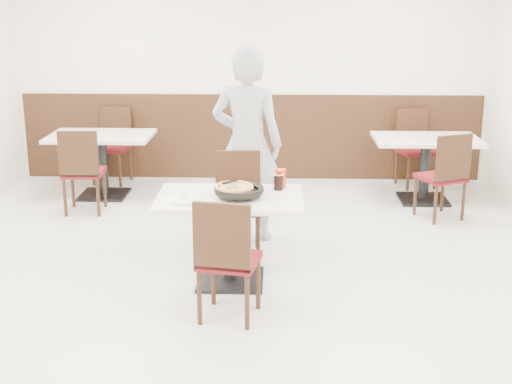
{
  "coord_description": "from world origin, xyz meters",
  "views": [
    {
      "loc": [
        0.36,
        -5.59,
        2.38
      ],
      "look_at": [
        0.19,
        -0.3,
        0.88
      ],
      "focal_mm": 50.0,
      "sensor_mm": 36.0,
      "label": 1
    }
  ],
  "objects_px": {
    "chair_far": "(238,206)",
    "diner_person": "(247,145)",
    "side_plate": "(184,201)",
    "bg_chair_right_far": "(417,149)",
    "main_table": "(230,240)",
    "cola_glass": "(278,182)",
    "red_cup": "(280,179)",
    "bg_chair_left_far": "(111,146)",
    "bg_table_right": "(425,170)",
    "chair_near": "(229,258)",
    "pizza_pan": "(239,193)",
    "pizza": "(234,189)",
    "bg_chair_left_near": "(84,170)",
    "bg_chair_right_near": "(441,175)",
    "bg_table_left": "(103,165)"
  },
  "relations": [
    {
      "from": "chair_far",
      "to": "diner_person",
      "type": "bearing_deg",
      "value": -100.49
    },
    {
      "from": "red_cup",
      "to": "chair_near",
      "type": "bearing_deg",
      "value": -111.29
    },
    {
      "from": "main_table",
      "to": "cola_glass",
      "type": "relative_size",
      "value": 9.23
    },
    {
      "from": "pizza",
      "to": "bg_chair_left_far",
      "type": "distance_m",
      "value": 3.65
    },
    {
      "from": "chair_far",
      "to": "pizza_pan",
      "type": "relative_size",
      "value": 2.44
    },
    {
      "from": "pizza",
      "to": "side_plate",
      "type": "bearing_deg",
      "value": -156.42
    },
    {
      "from": "main_table",
      "to": "red_cup",
      "type": "xyz_separation_m",
      "value": [
        0.41,
        0.29,
        0.45
      ]
    },
    {
      "from": "bg_chair_right_far",
      "to": "cola_glass",
      "type": "bearing_deg",
      "value": 44.71
    },
    {
      "from": "bg_chair_right_near",
      "to": "bg_table_right",
      "type": "bearing_deg",
      "value": 68.61
    },
    {
      "from": "main_table",
      "to": "chair_far",
      "type": "distance_m",
      "value": 0.65
    },
    {
      "from": "pizza_pan",
      "to": "bg_chair_left_near",
      "type": "height_order",
      "value": "bg_chair_left_near"
    },
    {
      "from": "side_plate",
      "to": "bg_chair_right_far",
      "type": "distance_m",
      "value": 4.12
    },
    {
      "from": "red_cup",
      "to": "pizza_pan",
      "type": "bearing_deg",
      "value": -136.7
    },
    {
      "from": "main_table",
      "to": "cola_glass",
      "type": "xyz_separation_m",
      "value": [
        0.4,
        0.22,
        0.44
      ]
    },
    {
      "from": "chair_near",
      "to": "diner_person",
      "type": "relative_size",
      "value": 0.5
    },
    {
      "from": "pizza",
      "to": "side_plate",
      "type": "relative_size",
      "value": 1.53
    },
    {
      "from": "cola_glass",
      "to": "bg_table_left",
      "type": "height_order",
      "value": "cola_glass"
    },
    {
      "from": "chair_near",
      "to": "bg_chair_right_far",
      "type": "distance_m",
      "value": 4.32
    },
    {
      "from": "pizza_pan",
      "to": "pizza",
      "type": "height_order",
      "value": "pizza"
    },
    {
      "from": "pizza_pan",
      "to": "diner_person",
      "type": "distance_m",
      "value": 1.18
    },
    {
      "from": "main_table",
      "to": "chair_far",
      "type": "bearing_deg",
      "value": 87.42
    },
    {
      "from": "red_cup",
      "to": "bg_chair_left_far",
      "type": "height_order",
      "value": "bg_chair_left_far"
    },
    {
      "from": "pizza",
      "to": "cola_glass",
      "type": "bearing_deg",
      "value": 30.63
    },
    {
      "from": "pizza",
      "to": "bg_table_right",
      "type": "xyz_separation_m",
      "value": [
        2.06,
        2.48,
        -0.44
      ]
    },
    {
      "from": "chair_near",
      "to": "pizza",
      "type": "bearing_deg",
      "value": 101.74
    },
    {
      "from": "cola_glass",
      "to": "diner_person",
      "type": "xyz_separation_m",
      "value": [
        -0.3,
        0.92,
        0.13
      ]
    },
    {
      "from": "red_cup",
      "to": "diner_person",
      "type": "height_order",
      "value": "diner_person"
    },
    {
      "from": "bg_chair_right_near",
      "to": "bg_chair_right_far",
      "type": "height_order",
      "value": "same"
    },
    {
      "from": "pizza",
      "to": "cola_glass",
      "type": "xyz_separation_m",
      "value": [
        0.36,
        0.22,
        0.0
      ]
    },
    {
      "from": "bg_chair_right_far",
      "to": "bg_chair_right_near",
      "type": "bearing_deg",
      "value": 76.15
    },
    {
      "from": "pizza_pan",
      "to": "bg_chair_right_near",
      "type": "bearing_deg",
      "value": 42.13
    },
    {
      "from": "diner_person",
      "to": "bg_table_right",
      "type": "relative_size",
      "value": 1.57
    },
    {
      "from": "main_table",
      "to": "pizza_pan",
      "type": "relative_size",
      "value": 3.08
    },
    {
      "from": "side_plate",
      "to": "bg_table_right",
      "type": "distance_m",
      "value": 3.63
    },
    {
      "from": "chair_far",
      "to": "bg_chair_left_far",
      "type": "relative_size",
      "value": 1.0
    },
    {
      "from": "pizza",
      "to": "bg_chair_left_near",
      "type": "xyz_separation_m",
      "value": [
        -1.78,
        1.92,
        -0.34
      ]
    },
    {
      "from": "side_plate",
      "to": "bg_table_left",
      "type": "xyz_separation_m",
      "value": [
        -1.34,
        2.72,
        -0.38
      ]
    },
    {
      "from": "pizza",
      "to": "bg_chair_left_far",
      "type": "xyz_separation_m",
      "value": [
        -1.76,
        3.17,
        -0.34
      ]
    },
    {
      "from": "red_cup",
      "to": "bg_table_right",
      "type": "height_order",
      "value": "red_cup"
    },
    {
      "from": "chair_far",
      "to": "bg_table_right",
      "type": "distance_m",
      "value": 2.77
    },
    {
      "from": "bg_table_right",
      "to": "main_table",
      "type": "bearing_deg",
      "value": -130.14
    },
    {
      "from": "bg_chair_left_near",
      "to": "bg_chair_right_far",
      "type": "relative_size",
      "value": 1.0
    },
    {
      "from": "chair_near",
      "to": "diner_person",
      "type": "xyz_separation_m",
      "value": [
        0.05,
        1.81,
        0.47
      ]
    },
    {
      "from": "main_table",
      "to": "chair_near",
      "type": "distance_m",
      "value": 0.68
    },
    {
      "from": "chair_near",
      "to": "chair_far",
      "type": "distance_m",
      "value": 1.32
    },
    {
      "from": "chair_near",
      "to": "bg_table_right",
      "type": "bearing_deg",
      "value": 68.11
    },
    {
      "from": "side_plate",
      "to": "diner_person",
      "type": "height_order",
      "value": "diner_person"
    },
    {
      "from": "chair_near",
      "to": "chair_far",
      "type": "bearing_deg",
      "value": 101.61
    },
    {
      "from": "bg_chair_left_far",
      "to": "bg_table_right",
      "type": "height_order",
      "value": "bg_chair_left_far"
    },
    {
      "from": "pizza",
      "to": "bg_table_right",
      "type": "bearing_deg",
      "value": 50.25
    }
  ]
}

